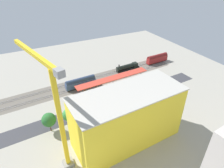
% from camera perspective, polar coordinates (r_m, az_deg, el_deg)
% --- Properties ---
extents(ground_plane, '(179.51, 179.51, 0.00)m').
position_cam_1_polar(ground_plane, '(102.25, -1.84, -4.22)').
color(ground_plane, '#9E998C').
rests_on(ground_plane, ground).
extents(rail_bed, '(112.73, 19.27, 0.01)m').
position_cam_1_polar(rail_bed, '(117.37, -6.00, 0.81)').
color(rail_bed, '#665E54').
rests_on(rail_bed, ground).
extents(street_asphalt, '(112.50, 14.33, 0.01)m').
position_cam_1_polar(street_asphalt, '(99.14, -0.76, -5.52)').
color(street_asphalt, '#38383D').
rests_on(street_asphalt, ground).
extents(track_rails, '(112.07, 12.85, 0.12)m').
position_cam_1_polar(track_rails, '(117.27, -6.00, 0.89)').
color(track_rails, '#9E9EA8').
rests_on(track_rails, ground).
extents(platform_canopy_near, '(45.23, 7.46, 4.35)m').
position_cam_1_polar(platform_canopy_near, '(111.76, 0.30, 1.76)').
color(platform_canopy_near, '#C63D2D').
rests_on(platform_canopy_near, ground).
extents(locomotive, '(17.04, 3.67, 5.24)m').
position_cam_1_polar(locomotive, '(129.51, 4.71, 4.98)').
color(locomotive, black).
rests_on(locomotive, ground).
extents(passenger_coach, '(16.93, 3.81, 6.04)m').
position_cam_1_polar(passenger_coach, '(142.03, 13.07, 7.33)').
color(passenger_coach, black).
rests_on(passenger_coach, ground).
extents(freight_coach_far, '(17.64, 3.82, 5.78)m').
position_cam_1_polar(freight_coach_far, '(111.31, -9.15, 0.51)').
color(freight_coach_far, black).
rests_on(freight_coach_far, ground).
extents(parked_car_0, '(4.53, 2.15, 1.83)m').
position_cam_1_polar(parked_car_0, '(110.98, 8.49, -0.88)').
color(parked_car_0, black).
rests_on(parked_car_0, ground).
extents(parked_car_1, '(4.29, 2.17, 1.58)m').
position_cam_1_polar(parked_car_1, '(106.82, 5.15, -2.12)').
color(parked_car_1, black).
rests_on(parked_car_1, ground).
extents(parked_car_2, '(4.82, 2.22, 1.58)m').
position_cam_1_polar(parked_car_2, '(103.26, 1.59, -3.32)').
color(parked_car_2, black).
rests_on(parked_car_2, ground).
extents(parked_car_3, '(4.79, 1.79, 1.72)m').
position_cam_1_polar(parked_car_3, '(100.23, -3.00, -4.55)').
color(parked_car_3, black).
rests_on(parked_car_3, ground).
extents(construction_building, '(41.66, 18.58, 21.63)m').
position_cam_1_polar(construction_building, '(74.41, 4.44, -9.81)').
color(construction_building, yellow).
rests_on(construction_building, ground).
extents(construction_roof_slab, '(42.28, 19.21, 0.40)m').
position_cam_1_polar(construction_roof_slab, '(67.61, 4.82, -2.82)').
color(construction_roof_slab, '#B7B2A8').
rests_on(construction_roof_slab, construction_building).
extents(tower_crane, '(8.93, 29.84, 39.37)m').
position_cam_1_polar(tower_crane, '(60.70, -16.51, -6.54)').
color(tower_crane, gray).
rests_on(tower_crane, ground).
extents(box_truck_0, '(10.26, 3.74, 3.30)m').
position_cam_1_polar(box_truck_0, '(94.04, 4.71, -6.76)').
color(box_truck_0, black).
rests_on(box_truck_0, ground).
extents(box_truck_1, '(9.00, 3.40, 3.26)m').
position_cam_1_polar(box_truck_1, '(96.31, 8.91, -6.04)').
color(box_truck_1, black).
rests_on(box_truck_1, ground).
extents(street_tree_0, '(5.87, 5.87, 8.91)m').
position_cam_1_polar(street_tree_0, '(84.57, -17.99, -9.93)').
color(street_tree_0, brown).
rests_on(street_tree_0, ground).
extents(street_tree_1, '(5.43, 5.43, 8.05)m').
position_cam_1_polar(street_tree_1, '(85.85, -12.51, -8.79)').
color(street_tree_1, brown).
rests_on(street_tree_1, ground).
extents(street_tree_2, '(4.81, 4.81, 7.76)m').
position_cam_1_polar(street_tree_2, '(100.19, 9.92, -1.87)').
color(street_tree_2, brown).
rests_on(street_tree_2, ground).
extents(street_tree_3, '(5.92, 5.92, 8.53)m').
position_cam_1_polar(street_tree_3, '(95.66, 4.86, -3.10)').
color(street_tree_3, brown).
rests_on(street_tree_3, ground).
extents(traffic_light, '(0.50, 0.36, 6.79)m').
position_cam_1_polar(traffic_light, '(91.09, -2.32, -5.87)').
color(traffic_light, '#333333').
rests_on(traffic_light, ground).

